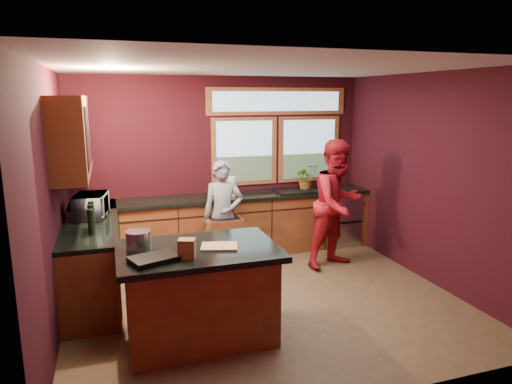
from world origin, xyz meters
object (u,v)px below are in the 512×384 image
person_red (338,204)px  person_grey (223,215)px  stock_pot (139,240)px  cutting_board (219,247)px  island (199,293)px

person_red → person_grey: bearing=147.2°
person_grey → person_red: person_red is taller
person_grey → person_red: bearing=-1.1°
stock_pot → person_red: bearing=23.7°
person_red → cutting_board: 2.50m
stock_pot → person_grey: bearing=52.9°
island → person_red: person_red is taller
island → stock_pot: (-0.55, 0.15, 0.56)m
island → person_grey: size_ratio=1.01×
person_grey → person_red: size_ratio=0.85×
island → person_red: size_ratio=0.85×
island → person_grey: bearing=68.8°
stock_pot → cutting_board: bearing=-14.9°
person_red → cutting_board: size_ratio=5.20×
island → cutting_board: (0.20, -0.05, 0.48)m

